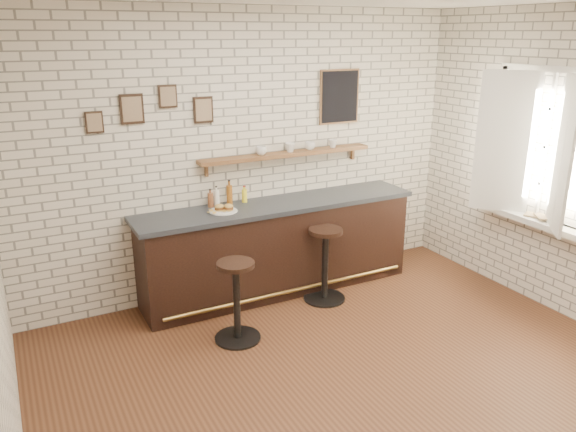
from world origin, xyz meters
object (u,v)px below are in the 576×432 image
Objects in this scene: bitters_bottle_brown at (211,200)px; book_lower at (534,217)px; bar_stool_right at (325,262)px; shelf_cup_d at (333,143)px; ciabatta_sandwich at (224,207)px; sandwich_plate at (223,211)px; shelf_cup_b at (290,147)px; bar_counter at (278,247)px; bitters_bottle_white at (217,198)px; bar_stool_left at (237,299)px; shelf_cup_a at (261,151)px; bitters_bottle_amber at (229,194)px; book_upper at (536,216)px; condiment_bottle_yellow at (244,195)px; shelf_cup_c at (310,146)px.

bitters_bottle_brown is 3.32m from book_lower.
shelf_cup_d reaches higher than bar_stool_right.
bar_stool_right is at bearing -24.05° from ciabatta_sandwich.
sandwich_plate reaches higher than bar_stool_right.
shelf_cup_d is (0.54, 0.00, -0.01)m from shelf_cup_b.
bitters_bottle_white is at bearing 162.35° from bar_counter.
bar_stool_left is at bearing -104.53° from ciabatta_sandwich.
sandwich_plate is 1.05m from shelf_cup_b.
shelf_cup_d reaches higher than sandwich_plate.
sandwich_plate is 2.43× the size of shelf_cup_a.
sandwich_plate is at bearing -126.41° from bitters_bottle_amber.
book_upper is (0.00, -0.03, 0.02)m from book_lower.
bar_counter is 11.82× the size of bitters_bottle_amber.
shelf_cup_b reaches higher than condiment_bottle_yellow.
bar_counter is 14.47× the size of book_upper.
shelf_cup_c is at bearing 36.62° from bar_stool_left.
shelf_cup_d is at bearing 104.71° from book_lower.
ciabatta_sandwich is 3.16m from book_lower.
shelf_cup_c is (0.80, 0.00, 0.46)m from condiment_bottle_yellow.
shelf_cup_d reaches higher than bitters_bottle_amber.
bitters_bottle_white reaches higher than book_lower.
bitters_bottle_amber is 1.24m from bar_stool_left.
shelf_cup_c is (1.18, 0.00, 0.46)m from bitters_bottle_brown.
sandwich_plate is at bearing 166.77° from shelf_cup_d.
shelf_cup_c is (0.49, 0.20, 1.04)m from bar_counter.
bar_stool_right is 6.94× the size of shelf_cup_a.
shelf_cup_a is 2.88m from book_lower.
bitters_bottle_brown reaches higher than book_lower.
sandwich_plate is at bearing 156.15° from bar_stool_right.
shelf_cup_a reaches higher than bar_stool_right.
bitters_bottle_amber is (-0.47, 0.20, 0.61)m from bar_counter.
sandwich_plate is at bearing -178.81° from bar_counter.
shelf_cup_a is 0.55× the size of book_lower.
book_upper is at bearing -115.60° from book_lower.
bar_counter is at bearing 169.85° from shelf_cup_b.
bitters_bottle_amber reaches higher than sandwich_plate.
shelf_cup_c is at bearing 10.87° from ciabatta_sandwich.
ciabatta_sandwich is 1.86× the size of shelf_cup_b.
bar_stool_right is (0.63, -0.63, -0.66)m from condiment_bottle_yellow.
book_upper is at bearing -30.14° from bitters_bottle_brown.
condiment_bottle_yellow is at bearing 32.84° from sandwich_plate.
bar_counter is 3.87× the size of bar_stool_right.
shelf_cup_a is (0.59, 0.00, 0.46)m from bitters_bottle_brown.
condiment_bottle_yellow is at bearing 147.09° from bar_counter.
shelf_cup_c is (0.25, 0.00, -0.01)m from shelf_cup_b.
condiment_bottle_yellow is 1.19m from shelf_cup_d.
sandwich_plate is 1.30× the size of bitters_bottle_white.
bar_counter is 1.17m from shelf_cup_c.
book_lower is 0.97× the size of book_upper.
condiment_bottle_yellow reaches higher than bar_stool_right.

